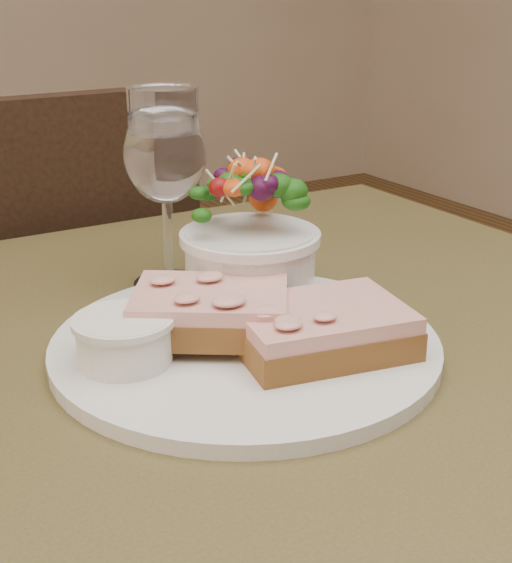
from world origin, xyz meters
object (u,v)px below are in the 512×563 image
dinner_plate (245,345)px  sandwich_front (321,328)px  sandwich_back (211,310)px  salad_bowl (250,233)px  cafe_table (275,456)px  chair_far (37,465)px  wine_glass (165,160)px  ramekin (124,338)px

dinner_plate → sandwich_front: size_ratio=2.14×
sandwich_back → salad_bowl: size_ratio=1.18×
cafe_table → sandwich_front: sandwich_front is taller
chair_far → dinner_plate: bearing=90.8°
dinner_plate → wine_glass: 0.20m
sandwich_back → dinner_plate: bearing=4.4°
wine_glass → dinner_plate: bearing=-93.7°
cafe_table → sandwich_front: size_ratio=5.56×
dinner_plate → sandwich_front: (0.04, -0.05, 0.02)m
sandwich_back → ramekin: bearing=-144.6°
cafe_table → chair_far: size_ratio=0.89×
dinner_plate → sandwich_back: sandwich_back is taller
ramekin → salad_bowl: size_ratio=0.55×
sandwich_front → salad_bowl: size_ratio=1.13×
dinner_plate → sandwich_front: 0.07m
sandwich_front → salad_bowl: (0.01, 0.12, 0.04)m
cafe_table → salad_bowl: bearing=73.7°
chair_far → sandwich_front: bearing=94.0°
dinner_plate → ramekin: bearing=174.2°
cafe_table → sandwich_back: 0.15m
sandwich_front → ramekin: ramekin is taller
salad_bowl → sandwich_back: bearing=-139.5°
chair_far → sandwich_front: (0.07, -0.67, 0.49)m
dinner_plate → wine_glass: (0.01, 0.16, 0.12)m
wine_glass → chair_far: bearing=95.4°
sandwich_front → sandwich_back: size_ratio=0.96×
dinner_plate → wine_glass: wine_glass is taller
sandwich_front → wine_glass: size_ratio=0.82×
ramekin → sandwich_front: bearing=-22.2°
cafe_table → sandwich_front: bearing=-68.3°
dinner_plate → chair_far: bearing=93.1°
chair_far → sandwich_back: 0.78m
sandwich_back → wine_glass: 0.18m
dinner_plate → sandwich_back: 0.04m
sandwich_front → ramekin: 0.15m
salad_bowl → wine_glass: (-0.04, 0.09, 0.05)m
sandwich_front → salad_bowl: salad_bowl is taller
cafe_table → ramekin: size_ratio=11.46×
chair_far → wine_glass: (0.04, -0.46, 0.58)m
salad_bowl → wine_glass: size_ratio=0.73×
wine_glass → sandwich_back: bearing=-102.8°
cafe_table → salad_bowl: size_ratio=6.30×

